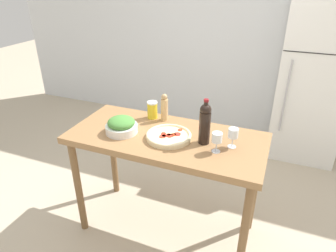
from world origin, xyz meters
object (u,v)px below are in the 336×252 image
at_px(wine_glass_far, 233,134).
at_px(pepper_mill, 164,108).
at_px(salt_canister, 152,110).
at_px(salad_bowl, 121,126).
at_px(refrigerator, 313,82).
at_px(wine_bottle, 205,123).
at_px(homemade_pizza, 169,136).
at_px(wine_glass_near, 217,138).

xyz_separation_m(wine_glass_far, pepper_mill, (-0.58, 0.21, 0.01)).
bearing_deg(salt_canister, salad_bowl, -109.20).
height_order(refrigerator, wine_glass_far, refrigerator).
bearing_deg(wine_glass_far, wine_bottle, -176.32).
height_order(pepper_mill, salt_canister, pepper_mill).
height_order(refrigerator, homemade_pizza, refrigerator).
relative_size(wine_bottle, wine_glass_near, 2.32).
bearing_deg(salad_bowl, wine_glass_far, 6.78).
xyz_separation_m(wine_glass_near, wine_glass_far, (0.08, 0.10, 0.00)).
bearing_deg(refrigerator, salt_canister, -128.97).
relative_size(refrigerator, salad_bowl, 7.47).
bearing_deg(pepper_mill, salad_bowl, -124.51).
distance_m(wine_bottle, homemade_pizza, 0.28).
bearing_deg(wine_bottle, refrigerator, 67.07).
height_order(wine_bottle, wine_glass_far, wine_bottle).
bearing_deg(refrigerator, wine_bottle, -112.93).
bearing_deg(wine_glass_far, salad_bowl, -173.22).
xyz_separation_m(wine_glass_near, pepper_mill, (-0.49, 0.31, 0.01)).
bearing_deg(pepper_mill, wine_glass_far, -20.23).
relative_size(salad_bowl, salt_canister, 1.69).
bearing_deg(wine_glass_far, salt_canister, 162.65).
distance_m(refrigerator, pepper_mill, 1.90).
bearing_deg(salad_bowl, salt_canister, 70.80).
bearing_deg(refrigerator, salad_bowl, -126.19).
bearing_deg(wine_bottle, wine_glass_far, 3.68).
bearing_deg(salad_bowl, pepper_mill, 55.49).
bearing_deg(wine_glass_near, wine_glass_far, 48.97).
bearing_deg(wine_glass_near, salad_bowl, 179.72).
relative_size(wine_bottle, pepper_mill, 1.47).
relative_size(refrigerator, wine_glass_near, 12.61).
distance_m(refrigerator, wine_glass_far, 1.82).
height_order(wine_glass_near, salt_canister, same).
distance_m(pepper_mill, salad_bowl, 0.38).
bearing_deg(homemade_pizza, wine_glass_near, -7.77).
xyz_separation_m(pepper_mill, homemade_pizza, (0.14, -0.26, -0.09)).
distance_m(refrigerator, salad_bowl, 2.27).
bearing_deg(wine_bottle, salad_bowl, -172.24).
distance_m(wine_glass_near, salt_canister, 0.67).
distance_m(wine_glass_far, pepper_mill, 0.62).
distance_m(salad_bowl, salt_canister, 0.33).
relative_size(wine_bottle, wine_glass_far, 2.32).
xyz_separation_m(wine_bottle, wine_glass_far, (0.19, 0.01, -0.05)).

